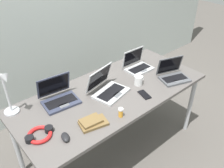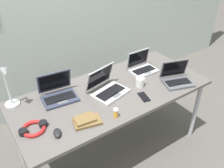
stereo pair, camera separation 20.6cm
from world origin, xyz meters
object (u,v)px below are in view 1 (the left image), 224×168
at_px(laptop_far_corner, 137,65).
at_px(computer_mouse, 65,137).
at_px(cell_phone, 144,95).
at_px(desk_lamp, 8,94).
at_px(pill_bottle, 121,112).
at_px(book_stack, 92,122).
at_px(laptop_near_lamp, 173,75).
at_px(headphones, 40,135).
at_px(coffee_mug, 139,80).
at_px(laptop_near_mouse, 107,88).
at_px(laptop_by_keyboard, 59,97).

relative_size(laptop_far_corner, computer_mouse, 2.83).
bearing_deg(laptop_far_corner, cell_phone, -127.90).
distance_m(desk_lamp, pill_bottle, 0.87).
bearing_deg(book_stack, pill_bottle, -18.33).
relative_size(laptop_far_corner, pill_bottle, 3.44).
distance_m(computer_mouse, cell_phone, 0.81).
bearing_deg(laptop_near_lamp, headphones, 174.05).
relative_size(laptop_far_corner, coffee_mug, 2.41).
xyz_separation_m(cell_phone, coffee_mug, (0.08, 0.15, 0.04)).
distance_m(laptop_near_mouse, book_stack, 0.43).
relative_size(laptop_near_lamp, cell_phone, 2.39).
xyz_separation_m(laptop_far_corner, laptop_near_lamp, (0.13, -0.36, -0.00)).
xyz_separation_m(desk_lamp, pill_bottle, (0.63, -0.58, -0.16)).
xyz_separation_m(laptop_near_mouse, laptop_by_keyboard, (-0.39, 0.17, -0.00)).
bearing_deg(desk_lamp, laptop_near_mouse, -19.05).
relative_size(cell_phone, coffee_mug, 1.20).
height_order(computer_mouse, headphones, headphones).
height_order(laptop_by_keyboard, pill_bottle, laptop_by_keyboard).
bearing_deg(cell_phone, headphones, -175.23).
xyz_separation_m(laptop_by_keyboard, book_stack, (0.04, -0.42, -0.03)).
relative_size(laptop_near_mouse, headphones, 1.70).
bearing_deg(cell_phone, computer_mouse, -166.61).
bearing_deg(laptop_near_lamp, laptop_far_corner, 109.83).
relative_size(laptop_far_corner, laptop_by_keyboard, 0.85).
xyz_separation_m(headphones, pill_bottle, (0.58, -0.22, 0.03)).
distance_m(headphones, book_stack, 0.39).
height_order(laptop_far_corner, cell_phone, laptop_far_corner).
bearing_deg(computer_mouse, laptop_by_keyboard, 81.86).
height_order(pill_bottle, coffee_mug, coffee_mug).
bearing_deg(laptop_near_mouse, coffee_mug, -16.66).
xyz_separation_m(laptop_far_corner, book_stack, (-0.86, -0.37, -0.02)).
bearing_deg(laptop_near_mouse, computer_mouse, -157.92).
height_order(desk_lamp, pill_bottle, desk_lamp).
xyz_separation_m(laptop_near_lamp, coffee_mug, (-0.33, 0.14, 0.00)).
bearing_deg(headphones, coffee_mug, 0.23).
distance_m(laptop_far_corner, laptop_by_keyboard, 0.90).
bearing_deg(pill_bottle, desk_lamp, 137.29).
xyz_separation_m(desk_lamp, computer_mouse, (0.17, -0.50, -0.18)).
bearing_deg(desk_lamp, headphones, -82.77).
xyz_separation_m(book_stack, coffee_mug, (0.66, 0.15, 0.03)).
relative_size(laptop_near_lamp, pill_bottle, 4.12).
bearing_deg(laptop_by_keyboard, desk_lamp, 166.16).
xyz_separation_m(desk_lamp, headphones, (0.05, -0.36, -0.18)).
relative_size(book_stack, coffee_mug, 2.06).
distance_m(laptop_far_corner, book_stack, 0.93).
height_order(pill_bottle, book_stack, pill_bottle).
height_order(laptop_far_corner, coffee_mug, laptop_far_corner).
xyz_separation_m(laptop_near_mouse, laptop_far_corner, (0.51, 0.12, -0.00)).
bearing_deg(book_stack, coffee_mug, 13.08).
xyz_separation_m(laptop_by_keyboard, coffee_mug, (0.70, -0.26, -0.00)).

